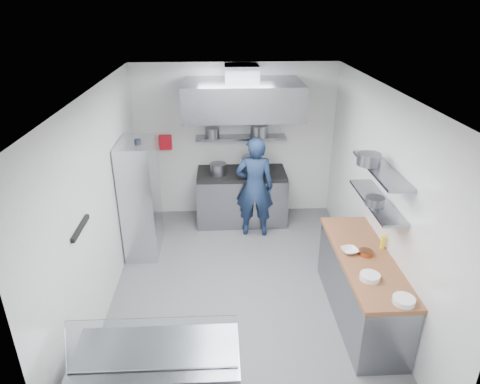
{
  "coord_description": "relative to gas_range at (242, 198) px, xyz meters",
  "views": [
    {
      "loc": [
        -0.27,
        -4.96,
        3.78
      ],
      "look_at": [
        0.0,
        0.6,
        1.25
      ],
      "focal_mm": 32.0,
      "sensor_mm": 36.0,
      "label": 1
    }
  ],
  "objects": [
    {
      "name": "floor",
      "position": [
        -0.1,
        -2.1,
        -0.45
      ],
      "size": [
        5.0,
        5.0,
        0.0
      ],
      "primitive_type": "plane",
      "color": "#535355",
      "rests_on": "ground"
    },
    {
      "name": "ceiling",
      "position": [
        -0.1,
        -2.1,
        2.35
      ],
      "size": [
        5.0,
        5.0,
        0.0
      ],
      "primitive_type": "plane",
      "rotation": [
        3.14,
        0.0,
        0.0
      ],
      "color": "silver",
      "rests_on": "wall_back"
    },
    {
      "name": "wall_back",
      "position": [
        -0.1,
        0.4,
        0.95
      ],
      "size": [
        3.6,
        2.8,
        0.02
      ],
      "primitive_type": "cube",
      "rotation": [
        1.57,
        0.0,
        0.0
      ],
      "color": "white",
      "rests_on": "floor"
    },
    {
      "name": "wall_front",
      "position": [
        -0.1,
        -4.6,
        0.95
      ],
      "size": [
        3.6,
        2.8,
        0.02
      ],
      "primitive_type": "cube",
      "rotation": [
        -1.57,
        0.0,
        0.0
      ],
      "color": "white",
      "rests_on": "floor"
    },
    {
      "name": "wall_left",
      "position": [
        -1.9,
        -2.1,
        0.95
      ],
      "size": [
        2.8,
        5.0,
        0.02
      ],
      "primitive_type": "cube",
      "rotation": [
        1.57,
        0.0,
        1.57
      ],
      "color": "white",
      "rests_on": "floor"
    },
    {
      "name": "wall_right",
      "position": [
        1.7,
        -2.1,
        0.95
      ],
      "size": [
        2.8,
        5.0,
        0.02
      ],
      "primitive_type": "cube",
      "rotation": [
        1.57,
        0.0,
        -1.57
      ],
      "color": "white",
      "rests_on": "floor"
    },
    {
      "name": "gas_range",
      "position": [
        0.0,
        0.0,
        0.0
      ],
      "size": [
        1.6,
        0.8,
        0.9
      ],
      "primitive_type": "cube",
      "color": "gray",
      "rests_on": "floor"
    },
    {
      "name": "cooktop",
      "position": [
        0.0,
        0.0,
        0.48
      ],
      "size": [
        1.57,
        0.78,
        0.06
      ],
      "primitive_type": "cube",
      "color": "black",
      "rests_on": "gas_range"
    },
    {
      "name": "stock_pot_left",
      "position": [
        -0.41,
        -0.09,
        0.61
      ],
      "size": [
        0.29,
        0.29,
        0.2
      ],
      "primitive_type": "cylinder",
      "color": "slate",
      "rests_on": "cooktop"
    },
    {
      "name": "stock_pot_mid",
      "position": [
        0.19,
        0.14,
        0.63
      ],
      "size": [
        0.37,
        0.37,
        0.24
      ],
      "primitive_type": "cylinder",
      "color": "slate",
      "rests_on": "cooktop"
    },
    {
      "name": "stock_pot_right",
      "position": [
        0.32,
        0.11,
        0.59
      ],
      "size": [
        0.27,
        0.27,
        0.16
      ],
      "primitive_type": "cylinder",
      "color": "slate",
      "rests_on": "cooktop"
    },
    {
      "name": "over_range_shelf",
      "position": [
        0.0,
        0.24,
        1.07
      ],
      "size": [
        1.6,
        0.3,
        0.04
      ],
      "primitive_type": "cube",
      "color": "gray",
      "rests_on": "wall_back"
    },
    {
      "name": "shelf_pot_a",
      "position": [
        -0.5,
        0.19,
        1.18
      ],
      "size": [
        0.24,
        0.24,
        0.18
      ],
      "primitive_type": "cylinder",
      "color": "slate",
      "rests_on": "over_range_shelf"
    },
    {
      "name": "shelf_pot_b",
      "position": [
        0.31,
        0.17,
        1.2
      ],
      "size": [
        0.3,
        0.3,
        0.22
      ],
      "primitive_type": "cylinder",
      "color": "slate",
      "rests_on": "over_range_shelf"
    },
    {
      "name": "extractor_hood",
      "position": [
        0.0,
        -0.18,
        1.85
      ],
      "size": [
        1.9,
        1.15,
        0.55
      ],
      "primitive_type": "cube",
      "color": "gray",
      "rests_on": "wall_back"
    },
    {
      "name": "hood_duct",
      "position": [
        0.0,
        0.05,
        2.23
      ],
      "size": [
        0.55,
        0.55,
        0.24
      ],
      "primitive_type": "cube",
      "color": "slate",
      "rests_on": "extractor_hood"
    },
    {
      "name": "red_firebox",
      "position": [
        -1.35,
        0.34,
        0.97
      ],
      "size": [
        0.22,
        0.1,
        0.26
      ],
      "primitive_type": "cube",
      "color": "red",
      "rests_on": "wall_back"
    },
    {
      "name": "chef",
      "position": [
        0.2,
        -0.51,
        0.43
      ],
      "size": [
        0.67,
        0.47,
        1.76
      ],
      "primitive_type": "imported",
      "rotation": [
        0.0,
        0.0,
        3.06
      ],
      "color": "#172746",
      "rests_on": "floor"
    },
    {
      "name": "wire_rack",
      "position": [
        -1.63,
        -0.94,
        0.48
      ],
      "size": [
        0.5,
        0.9,
        1.85
      ],
      "primitive_type": "cube",
      "color": "silver",
      "rests_on": "floor"
    },
    {
      "name": "rack_bin_a",
      "position": [
        -1.63,
        -1.05,
        0.35
      ],
      "size": [
        0.16,
        0.2,
        0.18
      ],
      "primitive_type": "cube",
      "color": "white",
      "rests_on": "wire_rack"
    },
    {
      "name": "rack_bin_b",
      "position": [
        -1.63,
        -0.78,
        0.85
      ],
      "size": [
        0.15,
        0.19,
        0.17
      ],
      "primitive_type": "cube",
      "color": "yellow",
      "rests_on": "wire_rack"
    },
    {
      "name": "rack_jar",
      "position": [
        -1.58,
        -0.98,
        1.35
      ],
      "size": [
        0.1,
        0.1,
        0.18
      ],
      "primitive_type": "cylinder",
      "color": "black",
      "rests_on": "wire_rack"
    },
    {
      "name": "knife_strip",
      "position": [
        -1.88,
        -3.0,
        1.1
      ],
      "size": [
        0.04,
        0.55,
        0.05
      ],
      "primitive_type": "cube",
      "color": "black",
      "rests_on": "wall_left"
    },
    {
      "name": "prep_counter_base",
      "position": [
        1.38,
        -2.7,
        -0.03
      ],
      "size": [
        0.62,
        2.0,
        0.84
      ],
      "primitive_type": "cube",
      "color": "gray",
      "rests_on": "floor"
    },
    {
      "name": "prep_counter_top",
      "position": [
        1.38,
        -2.7,
        0.42
      ],
      "size": [
        0.65,
        2.04,
        0.06
      ],
      "primitive_type": "cube",
      "color": "brown",
      "rests_on": "prep_counter_base"
    },
    {
      "name": "plate_stack_a",
      "position": [
        1.5,
        -3.59,
        0.48
      ],
      "size": [
        0.23,
        0.23,
        0.06
      ],
      "primitive_type": "cylinder",
      "color": "white",
      "rests_on": "prep_counter_top"
    },
    {
      "name": "plate_stack_b",
      "position": [
        1.28,
        -3.16,
        0.48
      ],
      "size": [
        0.23,
        0.23,
        0.06
      ],
      "primitive_type": "cylinder",
      "color": "white",
      "rests_on": "prep_counter_top"
    },
    {
      "name": "copper_pan",
      "position": [
        1.39,
        -2.67,
        0.48
      ],
      "size": [
        0.17,
        0.17,
        0.06
      ],
      "primitive_type": "cylinder",
      "color": "#B45F32",
      "rests_on": "prep_counter_top"
    },
    {
      "name": "squeeze_bottle",
      "position": [
        1.65,
        -2.52,
        0.54
      ],
      "size": [
        0.06,
        0.06,
        0.18
      ],
      "primitive_type": "cylinder",
      "color": "yellow",
      "rests_on": "prep_counter_top"
    },
    {
      "name": "mixing_bowl",
      "position": [
        1.21,
        -2.61,
        0.47
      ],
      "size": [
        0.23,
        0.23,
        0.05
      ],
      "primitive_type": "imported",
      "rotation": [
        0.0,
        0.0,
        0.17
      ],
      "color": "white",
      "rests_on": "prep_counter_top"
    },
    {
      "name": "wall_shelf_lower",
      "position": [
        1.54,
        -2.4,
        1.05
      ],
      "size": [
        0.3,
        1.3,
        0.04
      ],
      "primitive_type": "cube",
      "color": "gray",
      "rests_on": "wall_right"
    },
    {
      "name": "wall_shelf_upper",
      "position": [
        1.54,
        -2.4,
        1.47
      ],
      "size": [
        0.3,
        1.3,
        0.04
      ],
      "primitive_type": "cube",
      "color": "gray",
      "rests_on": "wall_right"
    },
    {
      "name": "shelf_pot_c",
      "position": [
        1.46,
        -2.55,
        1.12
      ],
      "size": [
        0.23,
        0.23,
        0.1
      ],
      "primitive_type": "cylinder",
      "color": "slate",
      "rests_on": "wall_shelf_lower"
    },
    {
      "name": "shelf_pot_d",
      "position": [
        1.42,
        -2.29,
        1.56
      ],
      "size": [
        0.29,
        0.29,
        0.14
      ],
      "primitive_type": "cylinder",
      "color": "slate",
      "rests_on": "wall_shelf_upper"
    },
    {
      "name": "display_glass",
      "position": [
        -0.98,
        -4.22,
        0.62
      ],
      "size": [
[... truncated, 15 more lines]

